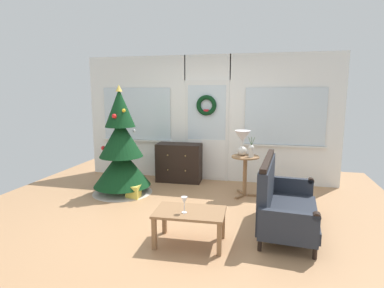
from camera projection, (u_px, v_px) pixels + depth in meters
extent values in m
plane|color=#AD7F56|center=(180.00, 216.00, 4.67)|extent=(6.76, 6.76, 0.00)
cube|color=white|center=(138.00, 117.00, 6.81)|extent=(2.15, 0.08, 2.55)
cube|color=white|center=(284.00, 120.00, 6.11)|extent=(2.15, 0.08, 2.55)
cube|color=white|center=(208.00, 67.00, 6.29)|extent=(0.94, 0.08, 0.50)
cube|color=silver|center=(207.00, 131.00, 6.46)|extent=(0.90, 0.05, 2.05)
cube|color=white|center=(206.00, 159.00, 6.54)|extent=(0.78, 0.02, 0.80)
cube|color=silver|center=(207.00, 113.00, 6.38)|extent=(0.78, 0.01, 1.10)
cube|color=silver|center=(137.00, 114.00, 6.74)|extent=(1.50, 0.01, 1.10)
cube|color=silver|center=(285.00, 117.00, 6.04)|extent=(1.50, 0.01, 1.10)
cube|color=silver|center=(137.00, 140.00, 6.83)|extent=(1.59, 0.06, 0.03)
cube|color=silver|center=(283.00, 146.00, 6.12)|extent=(1.59, 0.06, 0.03)
torus|color=black|center=(206.00, 105.00, 6.32)|extent=(0.41, 0.09, 0.41)
cube|color=red|center=(206.00, 112.00, 6.33)|extent=(0.10, 0.02, 0.10)
cylinder|color=#4C331E|center=(123.00, 187.00, 5.76)|extent=(0.10, 0.10, 0.22)
cone|color=beige|center=(123.00, 190.00, 5.77)|extent=(1.08, 1.08, 0.10)
cone|color=#0F3819|center=(122.00, 167.00, 5.70)|extent=(1.02, 1.02, 0.67)
cone|color=#0F3819|center=(121.00, 138.00, 5.61)|extent=(0.78, 0.78, 0.67)
cone|color=#0F3819|center=(120.00, 108.00, 5.52)|extent=(0.53, 0.53, 0.67)
cone|color=#E0BC4C|center=(119.00, 88.00, 5.46)|extent=(0.12, 0.12, 0.12)
sphere|color=red|center=(103.00, 148.00, 5.69)|extent=(0.08, 0.08, 0.08)
sphere|color=gold|center=(124.00, 111.00, 5.37)|extent=(0.06, 0.06, 0.06)
sphere|color=silver|center=(134.00, 131.00, 5.73)|extent=(0.06, 0.06, 0.06)
sphere|color=#264CB2|center=(112.00, 117.00, 5.69)|extent=(0.07, 0.07, 0.07)
sphere|color=red|center=(114.00, 116.00, 5.34)|extent=(0.08, 0.08, 0.08)
sphere|color=gold|center=(114.00, 149.00, 5.90)|extent=(0.08, 0.08, 0.08)
cube|color=black|center=(179.00, 163.00, 6.44)|extent=(0.91, 0.45, 0.78)
sphere|color=tan|center=(168.00, 155.00, 6.23)|extent=(0.03, 0.03, 0.03)
sphere|color=tan|center=(185.00, 156.00, 6.16)|extent=(0.03, 0.03, 0.03)
sphere|color=tan|center=(168.00, 170.00, 6.28)|extent=(0.03, 0.03, 0.03)
sphere|color=tan|center=(185.00, 171.00, 6.21)|extent=(0.03, 0.03, 0.03)
cylinder|color=black|center=(315.00, 253.00, 3.47)|extent=(0.05, 0.05, 0.14)
cylinder|color=black|center=(310.00, 208.00, 4.79)|extent=(0.05, 0.05, 0.14)
cylinder|color=black|center=(260.00, 245.00, 3.66)|extent=(0.05, 0.05, 0.14)
cylinder|color=black|center=(269.00, 204.00, 4.98)|extent=(0.05, 0.05, 0.14)
cube|color=#282D38|center=(289.00, 214.00, 4.20)|extent=(0.83, 1.40, 0.14)
cube|color=#282D38|center=(267.00, 185.00, 4.23)|extent=(0.23, 1.35, 0.62)
cube|color=black|center=(268.00, 160.00, 4.17)|extent=(0.19, 1.32, 0.06)
cube|color=#282D38|center=(288.00, 228.00, 3.51)|extent=(0.67, 0.14, 0.38)
cylinder|color=black|center=(317.00, 216.00, 3.39)|extent=(0.10, 0.10, 0.09)
cube|color=#282D38|center=(290.00, 190.00, 4.86)|extent=(0.67, 0.14, 0.38)
cylinder|color=black|center=(311.00, 181.00, 4.74)|extent=(0.10, 0.10, 0.09)
cylinder|color=#8E6642|center=(245.00, 157.00, 5.47)|extent=(0.48, 0.48, 0.02)
cylinder|color=#8E6642|center=(245.00, 177.00, 5.53)|extent=(0.07, 0.07, 0.69)
cube|color=#8E6642|center=(253.00, 195.00, 5.55)|extent=(0.20, 0.05, 0.04)
cube|color=#8E6642|center=(240.00, 192.00, 5.74)|extent=(0.14, 0.20, 0.04)
cube|color=#8E6642|center=(239.00, 197.00, 5.47)|extent=(0.14, 0.20, 0.04)
sphere|color=silver|center=(242.00, 151.00, 5.51)|extent=(0.16, 0.16, 0.16)
cylinder|color=silver|center=(242.00, 144.00, 5.49)|extent=(0.02, 0.02, 0.06)
cone|color=silver|center=(243.00, 136.00, 5.46)|extent=(0.28, 0.28, 0.20)
cylinder|color=beige|center=(251.00, 152.00, 5.37)|extent=(0.09, 0.09, 0.16)
sphere|color=beige|center=(251.00, 148.00, 5.36)|extent=(0.10, 0.10, 0.10)
cylinder|color=#4C7042|center=(250.00, 142.00, 5.35)|extent=(0.07, 0.01, 0.17)
cylinder|color=#4C7042|center=(252.00, 142.00, 5.35)|extent=(0.01, 0.01, 0.18)
cylinder|color=#4C7042|center=(253.00, 142.00, 5.34)|extent=(0.07, 0.01, 0.17)
cube|color=#8E6642|center=(190.00, 212.00, 3.78)|extent=(0.86, 0.56, 0.03)
cube|color=#8E6642|center=(154.00, 234.00, 3.67)|extent=(0.05, 0.05, 0.39)
cube|color=#8E6642|center=(219.00, 239.00, 3.53)|extent=(0.05, 0.05, 0.39)
cube|color=#8E6642|center=(164.00, 219.00, 4.09)|extent=(0.05, 0.05, 0.39)
cube|color=#8E6642|center=(223.00, 223.00, 3.95)|extent=(0.05, 0.05, 0.39)
cylinder|color=silver|center=(184.00, 212.00, 3.72)|extent=(0.06, 0.06, 0.01)
cylinder|color=silver|center=(184.00, 208.00, 3.71)|extent=(0.01, 0.01, 0.10)
cone|color=silver|center=(184.00, 200.00, 3.69)|extent=(0.08, 0.08, 0.09)
cube|color=#D8C64C|center=(134.00, 192.00, 5.46)|extent=(0.22, 0.20, 0.22)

